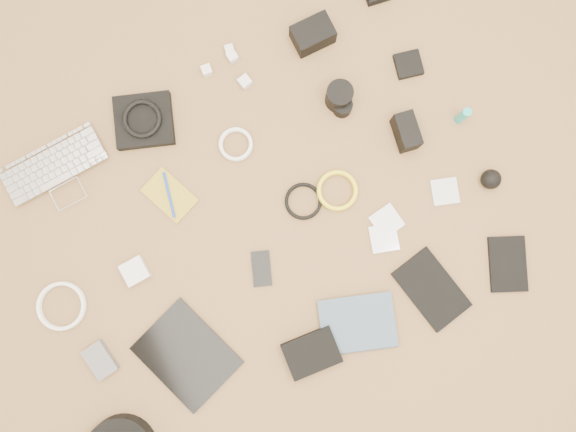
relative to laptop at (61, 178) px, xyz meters
name	(u,v)px	position (x,y,z in m)	size (l,w,h in m)	color
room_shell	(214,85)	(0.51, -0.37, 1.24)	(4.04, 4.04, 2.58)	olive
laptop	(61,178)	(0.00, 0.00, 0.00)	(0.31, 0.22, 0.02)	#B3B3B7
headphone_pouch	(144,121)	(0.29, 0.05, 0.00)	(0.17, 0.16, 0.03)	black
headphones	(142,119)	(0.29, 0.05, 0.03)	(0.12, 0.12, 0.01)	black
charger_a	(207,70)	(0.53, 0.11, 0.00)	(0.03, 0.03, 0.03)	silver
charger_b	(233,57)	(0.62, 0.12, 0.00)	(0.03, 0.03, 0.03)	silver
charger_c	(230,50)	(0.62, 0.14, 0.00)	(0.03, 0.03, 0.02)	silver
charger_d	(245,82)	(0.62, 0.03, 0.00)	(0.03, 0.03, 0.03)	silver
dslr_camera	(313,35)	(0.86, 0.07, 0.02)	(0.12, 0.08, 0.07)	black
notebook_olive	(170,195)	(0.27, -0.18, -0.01)	(0.10, 0.15, 0.01)	olive
pen_blue	(169,195)	(0.27, -0.18, 0.00)	(0.01, 0.01, 0.14)	#1537AF
cable_white_a	(236,145)	(0.51, -0.13, -0.01)	(0.10, 0.10, 0.01)	white
lens_a	(339,96)	(0.85, -0.14, 0.03)	(0.08, 0.08, 0.08)	black
lens_b	(343,107)	(0.85, -0.17, 0.01)	(0.06, 0.06, 0.05)	black
card_reader	(408,65)	(1.09, -0.13, 0.00)	(0.08, 0.08, 0.02)	black
power_brick	(135,271)	(0.09, -0.35, 0.00)	(0.07, 0.07, 0.03)	silver
cable_white_b	(62,306)	(-0.15, -0.35, -0.01)	(0.14, 0.14, 0.01)	white
cable_black	(303,201)	(0.62, -0.37, -0.01)	(0.11, 0.11, 0.01)	black
cable_yellow	(337,191)	(0.73, -0.39, -0.01)	(0.12, 0.12, 0.01)	yellow
flash	(406,132)	(0.98, -0.32, 0.03)	(0.06, 0.11, 0.08)	black
lens_cleaner	(463,116)	(1.15, -0.35, 0.03)	(0.03, 0.03, 0.09)	#1AA9A4
battery_charger	(100,360)	(-0.11, -0.54, 0.00)	(0.06, 0.10, 0.03)	#57575C
tablet	(187,355)	(0.12, -0.63, -0.01)	(0.21, 0.27, 0.01)	black
phone	(261,269)	(0.43, -0.50, -0.01)	(0.05, 0.10, 0.01)	black
filter_case_left	(384,238)	(0.79, -0.57, -0.01)	(0.08, 0.08, 0.01)	silver
filter_case_mid	(386,221)	(0.82, -0.53, -0.01)	(0.08, 0.08, 0.01)	silver
filter_case_right	(445,192)	(1.02, -0.53, -0.01)	(0.08, 0.08, 0.01)	silver
air_blower	(491,179)	(1.15, -0.55, 0.02)	(0.06, 0.06, 0.06)	black
drive_case	(312,353)	(0.46, -0.78, 0.01)	(0.15, 0.11, 0.04)	black
paperback	(361,352)	(0.59, -0.84, 0.00)	(0.16, 0.22, 0.02)	#3C5065
notebook_black_a	(431,289)	(0.85, -0.77, 0.00)	(0.13, 0.21, 0.02)	black
notebook_black_b	(508,264)	(1.09, -0.80, -0.01)	(0.11, 0.16, 0.01)	black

